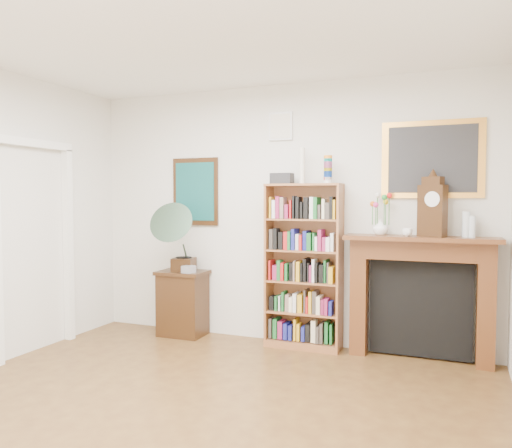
{
  "coord_description": "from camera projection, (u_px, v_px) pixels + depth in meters",
  "views": [
    {
      "loc": [
        1.78,
        -2.65,
        1.58
      ],
      "look_at": [
        0.07,
        1.6,
        1.34
      ],
      "focal_mm": 35.0,
      "sensor_mm": 36.0,
      "label": 1
    }
  ],
  "objects": [
    {
      "name": "room",
      "position": [
        151.0,
        226.0,
        3.13
      ],
      "size": [
        4.51,
        5.01,
        2.81
      ],
      "color": "#4C2E17",
      "rests_on": "ground"
    },
    {
      "name": "door_casing",
      "position": [
        35.0,
        229.0,
        5.07
      ],
      "size": [
        0.08,
        1.02,
        2.17
      ],
      "color": "white",
      "rests_on": "left_wall"
    },
    {
      "name": "teal_poster",
      "position": [
        195.0,
        192.0,
        5.81
      ],
      "size": [
        0.58,
        0.04,
        0.78
      ],
      "color": "black",
      "rests_on": "back_wall"
    },
    {
      "name": "small_picture",
      "position": [
        281.0,
        126.0,
        5.38
      ],
      "size": [
        0.26,
        0.04,
        0.3
      ],
      "color": "white",
      "rests_on": "back_wall"
    },
    {
      "name": "gilt_painting",
      "position": [
        432.0,
        159.0,
        4.82
      ],
      "size": [
        0.95,
        0.04,
        0.75
      ],
      "color": "gold",
      "rests_on": "back_wall"
    },
    {
      "name": "bookshelf",
      "position": [
        303.0,
        257.0,
        5.21
      ],
      "size": [
        0.8,
        0.29,
        1.99
      ],
      "rotation": [
        0.0,
        0.0,
        0.02
      ],
      "color": "brown",
      "rests_on": "floor"
    },
    {
      "name": "side_cabinet",
      "position": [
        183.0,
        303.0,
        5.72
      ],
      "size": [
        0.55,
        0.41,
        0.74
      ],
      "primitive_type": "cube",
      "rotation": [
        0.0,
        0.0,
        0.02
      ],
      "color": "black",
      "rests_on": "floor"
    },
    {
      "name": "fireplace",
      "position": [
        420.0,
        287.0,
        4.84
      ],
      "size": [
        1.44,
        0.36,
        1.21
      ],
      "rotation": [
        0.0,
        0.0,
        0.01
      ],
      "color": "#532A13",
      "rests_on": "floor"
    },
    {
      "name": "gramophone",
      "position": [
        177.0,
        233.0,
        5.57
      ],
      "size": [
        0.58,
        0.68,
        0.78
      ],
      "rotation": [
        0.0,
        0.0,
        0.2
      ],
      "color": "black",
      "rests_on": "side_cabinet"
    },
    {
      "name": "cd_stack",
      "position": [
        189.0,
        269.0,
        5.54
      ],
      "size": [
        0.15,
        0.15,
        0.08
      ],
      "primitive_type": "cube",
      "rotation": [
        0.0,
        0.0,
        -0.26
      ],
      "color": "#AEAEBB",
      "rests_on": "side_cabinet"
    },
    {
      "name": "mantel_clock",
      "position": [
        432.0,
        208.0,
        4.7
      ],
      "size": [
        0.28,
        0.21,
        0.57
      ],
      "rotation": [
        0.0,
        0.0,
        -0.38
      ],
      "color": "black",
      "rests_on": "fireplace"
    },
    {
      "name": "flower_vase",
      "position": [
        381.0,
        227.0,
        4.92
      ],
      "size": [
        0.15,
        0.15,
        0.16
      ],
      "primitive_type": "imported",
      "rotation": [
        0.0,
        0.0,
        -0.01
      ],
      "color": "white",
      "rests_on": "fireplace"
    },
    {
      "name": "teacup",
      "position": [
        407.0,
        232.0,
        4.76
      ],
      "size": [
        0.13,
        0.13,
        0.08
      ],
      "primitive_type": "imported",
      "rotation": [
        0.0,
        0.0,
        0.41
      ],
      "color": "white",
      "rests_on": "fireplace"
    },
    {
      "name": "bottle_left",
      "position": [
        466.0,
        224.0,
        4.63
      ],
      "size": [
        0.07,
        0.07,
        0.24
      ],
      "primitive_type": "cylinder",
      "color": "silver",
      "rests_on": "fireplace"
    },
    {
      "name": "bottle_right",
      "position": [
        472.0,
        227.0,
        4.6
      ],
      "size": [
        0.06,
        0.06,
        0.2
      ],
      "primitive_type": "cylinder",
      "color": "silver",
      "rests_on": "fireplace"
    }
  ]
}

